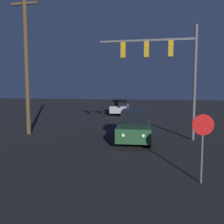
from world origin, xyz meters
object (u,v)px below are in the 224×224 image
(stop_sign, at_px, (203,136))
(utility_pole, at_px, (26,60))
(car_near, at_px, (135,126))
(car_far, at_px, (120,107))
(traffic_signal_mast, at_px, (166,62))

(stop_sign, distance_m, utility_pole, 12.17)
(car_near, bearing_deg, stop_sign, 110.67)
(car_near, relative_size, car_far, 1.00)
(traffic_signal_mast, xyz_separation_m, utility_pole, (-8.68, -0.16, 0.25))
(car_near, relative_size, stop_sign, 2.23)
(car_far, relative_size, utility_pole, 0.54)
(car_far, distance_m, traffic_signal_mast, 13.88)
(car_far, relative_size, traffic_signal_mast, 0.76)
(car_near, height_order, stop_sign, stop_sign)
(car_near, xyz_separation_m, stop_sign, (2.75, -5.94, 0.68))
(car_far, xyz_separation_m, traffic_signal_mast, (4.77, -12.52, 3.63))
(traffic_signal_mast, bearing_deg, utility_pole, -178.94)
(car_near, xyz_separation_m, car_far, (-3.06, 13.33, 0.00))
(car_far, bearing_deg, stop_sign, -77.14)
(car_near, xyz_separation_m, traffic_signal_mast, (1.71, 0.81, 3.63))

